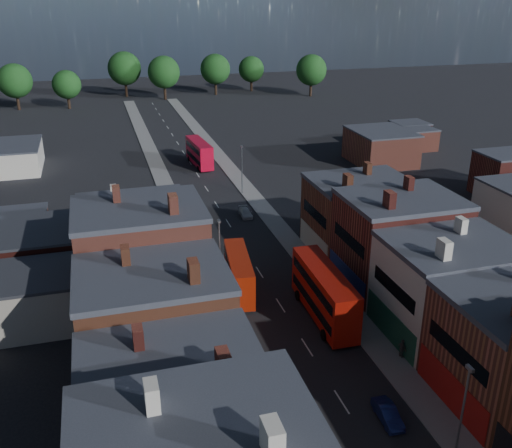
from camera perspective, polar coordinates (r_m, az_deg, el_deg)
pavement_west at (r=83.02m, az=-7.46°, el=0.14°), size 3.00×200.00×0.12m
pavement_east at (r=85.66m, az=1.15°, el=1.05°), size 3.00×200.00×0.12m
lamp_post_1 at (r=43.50m, az=20.00°, el=-16.92°), size 0.25×0.70×8.12m
lamp_post_2 at (r=63.29m, az=-3.65°, el=-2.47°), size 0.25×0.70×8.12m
lamp_post_3 at (r=92.91m, az=-1.42°, el=5.81°), size 0.25×0.70×8.12m
bus_0 at (r=63.11m, az=-1.73°, el=-4.91°), size 3.54×10.21×4.32m
bus_1 at (r=58.52m, az=6.84°, el=-6.81°), size 3.36×12.41×5.33m
bus_2 at (r=109.58m, az=-5.69°, el=7.13°), size 3.41×11.09×4.72m
car_1 at (r=48.03m, az=13.04°, el=-18.01°), size 1.51×3.81×1.23m
car_2 at (r=83.69m, az=-5.47°, el=0.79°), size 2.36×4.23×1.12m
car_3 at (r=84.58m, az=-1.05°, el=1.13°), size 1.70×3.93×1.13m
ped_1 at (r=46.26m, az=1.98°, el=-18.39°), size 0.96×0.56×1.94m
ped_3 at (r=54.73m, az=14.40°, el=-11.97°), size 0.68×1.15×1.83m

